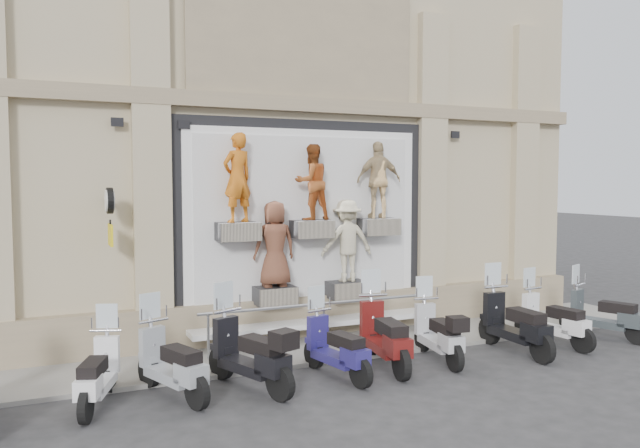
{
  "coord_description": "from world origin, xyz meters",
  "views": [
    {
      "loc": [
        -5.02,
        -8.94,
        3.29
      ],
      "look_at": [
        -0.13,
        1.9,
        2.47
      ],
      "focal_mm": 35.0,
      "sensor_mm": 36.0,
      "label": 1
    }
  ],
  "objects_px": {
    "scooter_f": "(385,321)",
    "scooter_g": "(438,321)",
    "clock_sign_bracket": "(110,209)",
    "scooter_c": "(171,348)",
    "scooter_j": "(604,303)",
    "scooter_d": "(249,338)",
    "scooter_i": "(554,308)",
    "guard_rail": "(324,326)",
    "scooter_b": "(98,359)",
    "scooter_e": "(336,334)",
    "scooter_h": "(515,310)"
  },
  "relations": [
    {
      "from": "scooter_h",
      "to": "scooter_g",
      "type": "bearing_deg",
      "value": 175.29
    },
    {
      "from": "guard_rail",
      "to": "scooter_e",
      "type": "xyz_separation_m",
      "value": [
        -0.56,
        -1.72,
        0.27
      ]
    },
    {
      "from": "scooter_f",
      "to": "scooter_j",
      "type": "bearing_deg",
      "value": 6.51
    },
    {
      "from": "scooter_b",
      "to": "scooter_h",
      "type": "relative_size",
      "value": 0.85
    },
    {
      "from": "scooter_d",
      "to": "scooter_h",
      "type": "height_order",
      "value": "scooter_h"
    },
    {
      "from": "scooter_d",
      "to": "scooter_j",
      "type": "xyz_separation_m",
      "value": [
        7.72,
        -0.0,
        -0.07
      ]
    },
    {
      "from": "scooter_c",
      "to": "scooter_i",
      "type": "distance_m",
      "value": 7.55
    },
    {
      "from": "scooter_c",
      "to": "scooter_d",
      "type": "relative_size",
      "value": 0.93
    },
    {
      "from": "guard_rail",
      "to": "scooter_e",
      "type": "height_order",
      "value": "scooter_e"
    },
    {
      "from": "scooter_h",
      "to": "scooter_f",
      "type": "bearing_deg",
      "value": 176.83
    },
    {
      "from": "scooter_c",
      "to": "scooter_b",
      "type": "bearing_deg",
      "value": 156.87
    },
    {
      "from": "guard_rail",
      "to": "scooter_b",
      "type": "distance_m",
      "value": 4.58
    },
    {
      "from": "guard_rail",
      "to": "scooter_i",
      "type": "bearing_deg",
      "value": -21.13
    },
    {
      "from": "scooter_g",
      "to": "scooter_b",
      "type": "bearing_deg",
      "value": -172.19
    },
    {
      "from": "scooter_b",
      "to": "scooter_g",
      "type": "distance_m",
      "value": 5.87
    },
    {
      "from": "scooter_b",
      "to": "scooter_g",
      "type": "height_order",
      "value": "scooter_g"
    },
    {
      "from": "scooter_d",
      "to": "scooter_e",
      "type": "height_order",
      "value": "scooter_d"
    },
    {
      "from": "scooter_d",
      "to": "scooter_i",
      "type": "bearing_deg",
      "value": -20.54
    },
    {
      "from": "clock_sign_bracket",
      "to": "scooter_i",
      "type": "xyz_separation_m",
      "value": [
        8.19,
        -2.13,
        -2.05
      ]
    },
    {
      "from": "scooter_c",
      "to": "scooter_j",
      "type": "bearing_deg",
      "value": -20.86
    },
    {
      "from": "scooter_e",
      "to": "scooter_h",
      "type": "xyz_separation_m",
      "value": [
        3.75,
        -0.07,
        0.1
      ]
    },
    {
      "from": "scooter_b",
      "to": "scooter_h",
      "type": "bearing_deg",
      "value": 17.52
    },
    {
      "from": "clock_sign_bracket",
      "to": "scooter_f",
      "type": "height_order",
      "value": "clock_sign_bracket"
    },
    {
      "from": "scooter_j",
      "to": "scooter_b",
      "type": "bearing_deg",
      "value": 157.34
    },
    {
      "from": "scooter_b",
      "to": "scooter_f",
      "type": "distance_m",
      "value": 4.77
    },
    {
      "from": "scooter_i",
      "to": "scooter_j",
      "type": "distance_m",
      "value": 1.36
    },
    {
      "from": "scooter_b",
      "to": "scooter_d",
      "type": "distance_m",
      "value": 2.25
    },
    {
      "from": "scooter_i",
      "to": "clock_sign_bracket",
      "type": "bearing_deg",
      "value": 157.26
    },
    {
      "from": "scooter_h",
      "to": "guard_rail",
      "type": "bearing_deg",
      "value": 152.23
    },
    {
      "from": "scooter_d",
      "to": "scooter_f",
      "type": "bearing_deg",
      "value": -17.98
    },
    {
      "from": "scooter_b",
      "to": "scooter_e",
      "type": "relative_size",
      "value": 0.96
    },
    {
      "from": "scooter_f",
      "to": "clock_sign_bracket",
      "type": "bearing_deg",
      "value": 162.91
    },
    {
      "from": "scooter_b",
      "to": "scooter_i",
      "type": "bearing_deg",
      "value": 18.62
    },
    {
      "from": "scooter_g",
      "to": "scooter_h",
      "type": "height_order",
      "value": "scooter_h"
    },
    {
      "from": "scooter_c",
      "to": "scooter_h",
      "type": "bearing_deg",
      "value": -21.96
    },
    {
      "from": "scooter_c",
      "to": "scooter_i",
      "type": "xyz_separation_m",
      "value": [
        7.55,
        -0.09,
        -0.02
      ]
    },
    {
      "from": "scooter_f",
      "to": "scooter_g",
      "type": "relative_size",
      "value": 1.12
    },
    {
      "from": "scooter_f",
      "to": "scooter_e",
      "type": "bearing_deg",
      "value": -163.52
    },
    {
      "from": "guard_rail",
      "to": "scooter_j",
      "type": "distance_m",
      "value": 5.91
    },
    {
      "from": "scooter_d",
      "to": "scooter_j",
      "type": "distance_m",
      "value": 7.72
    },
    {
      "from": "scooter_e",
      "to": "scooter_f",
      "type": "height_order",
      "value": "scooter_f"
    },
    {
      "from": "scooter_d",
      "to": "scooter_g",
      "type": "height_order",
      "value": "scooter_d"
    },
    {
      "from": "scooter_h",
      "to": "scooter_i",
      "type": "bearing_deg",
      "value": 7.91
    },
    {
      "from": "scooter_b",
      "to": "guard_rail",
      "type": "bearing_deg",
      "value": 38.95
    },
    {
      "from": "scooter_g",
      "to": "scooter_f",
      "type": "bearing_deg",
      "value": -173.56
    },
    {
      "from": "clock_sign_bracket",
      "to": "scooter_j",
      "type": "bearing_deg",
      "value": -12.74
    },
    {
      "from": "guard_rail",
      "to": "scooter_g",
      "type": "xyz_separation_m",
      "value": [
        1.55,
        -1.61,
        0.28
      ]
    },
    {
      "from": "scooter_g",
      "to": "scooter_i",
      "type": "relative_size",
      "value": 0.99
    },
    {
      "from": "scooter_g",
      "to": "scooter_h",
      "type": "bearing_deg",
      "value": 2.58
    },
    {
      "from": "scooter_c",
      "to": "scooter_h",
      "type": "height_order",
      "value": "scooter_h"
    }
  ]
}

